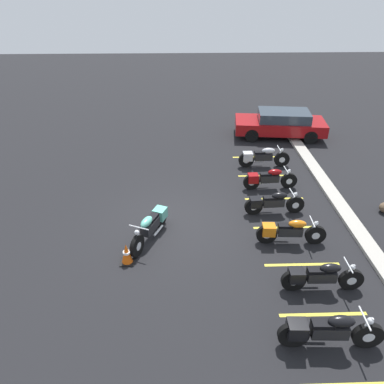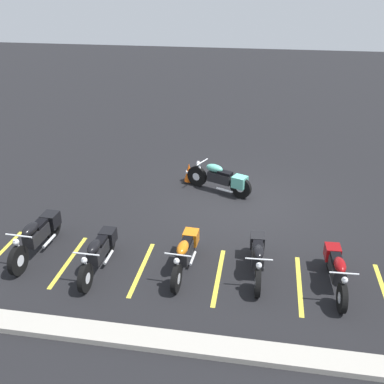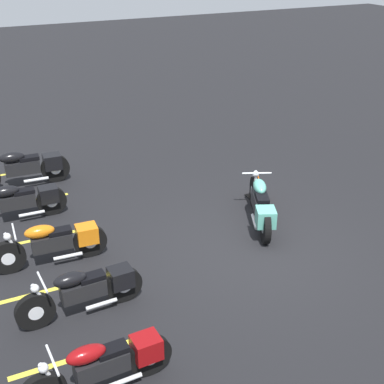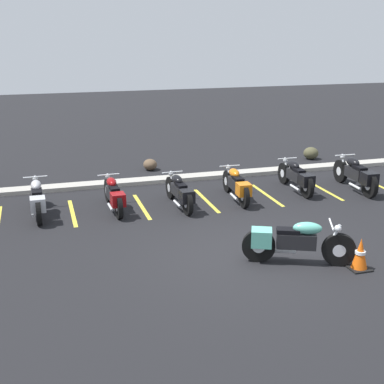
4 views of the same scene
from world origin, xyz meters
TOP-DOWN VIEW (x-y plane):
  - ground at (0.00, 0.00)m, footprint 60.00×60.00m
  - motorcycle_teal_featured at (0.67, -0.60)m, footprint 2.07×1.06m
  - parked_bike_0 at (-4.07, 3.66)m, footprint 0.60×2.13m
  - parked_bike_1 at (-2.22, 3.53)m, footprint 0.57×2.03m
  - parked_bike_2 at (-0.55, 3.32)m, footprint 0.57×2.02m
  - parked_bike_3 at (1.06, 3.45)m, footprint 0.58×2.06m
  - parked_bike_4 at (2.98, 3.75)m, footprint 0.59×2.09m
  - parked_bike_5 at (4.65, 3.35)m, footprint 0.63×2.26m
  - car_red at (-7.39, 5.21)m, footprint 2.27×4.48m
  - concrete_curb at (0.00, 5.82)m, footprint 18.00×0.50m
  - traffic_cone at (1.79, -1.21)m, footprint 0.40×0.40m
  - stall_line_0 at (-5.02, 3.65)m, footprint 0.10×2.10m
  - stall_line_1 at (-3.25, 3.65)m, footprint 0.10×2.10m
  - stall_line_2 at (-1.49, 3.65)m, footprint 0.10×2.10m
  - stall_line_3 at (0.28, 3.65)m, footprint 0.10×2.10m
  - stall_line_4 at (2.04, 3.65)m, footprint 0.10×2.10m
  - stall_line_5 at (3.81, 3.65)m, footprint 0.10×2.10m

SIDE VIEW (x-z plane):
  - ground at x=0.00m, z-range 0.00..0.00m
  - stall_line_0 at x=-5.02m, z-range 0.00..0.00m
  - stall_line_1 at x=-3.25m, z-range 0.00..0.00m
  - stall_line_2 at x=-1.49m, z-range 0.00..0.00m
  - stall_line_3 at x=0.28m, z-range 0.00..0.00m
  - stall_line_4 at x=2.04m, z-range 0.00..0.00m
  - stall_line_5 at x=3.81m, z-range 0.00..0.00m
  - concrete_curb at x=0.00m, z-range 0.00..0.12m
  - traffic_cone at x=1.79m, z-range -0.02..0.61m
  - parked_bike_2 at x=-0.55m, z-range 0.03..0.82m
  - parked_bike_1 at x=-2.22m, z-range 0.03..0.82m
  - parked_bike_3 at x=1.06m, z-range 0.03..0.84m
  - parked_bike_4 at x=2.98m, z-range 0.03..0.85m
  - parked_bike_0 at x=-4.07m, z-range 0.03..0.86m
  - motorcycle_teal_featured at x=0.67m, z-range 0.03..0.89m
  - parked_bike_5 at x=4.65m, z-range 0.03..0.92m
  - car_red at x=-7.39m, z-range 0.04..1.32m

